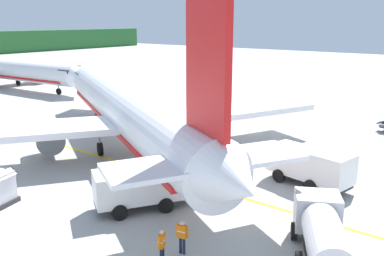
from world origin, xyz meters
TOP-DOWN VIEW (x-y plane):
  - airliner_foreground at (-1.17, 23.13)m, footprint 32.16×37.95m
  - airliner_mid_apron at (10.58, 63.30)m, footprint 29.57×35.70m
  - service_truck_fuel at (0.51, 7.45)m, footprint 3.31×6.02m
  - service_truck_baggage at (-7.85, 3.41)m, footprint 6.32×4.64m
  - service_truck_pushback at (-8.73, 13.74)m, footprint 6.20×5.04m
  - crew_marshaller at (-11.42, 8.84)m, footprint 0.33×0.61m
  - crew_loader_left at (-12.67, 9.01)m, footprint 0.61×0.35m
  - apron_guide_line at (-4.11, 18.62)m, footprint 0.30×60.00m

SIDE VIEW (x-z plane):
  - apron_guide_line at x=-4.11m, z-range 0.00..0.01m
  - crew_marshaller at x=-11.42m, z-range 0.15..1.86m
  - crew_loader_left at x=-12.67m, z-range 0.16..1.89m
  - service_truck_baggage at x=-7.85m, z-range 0.20..2.60m
  - service_truck_fuel at x=0.51m, z-range 0.18..2.76m
  - service_truck_pushback at x=-8.73m, z-range 0.18..2.82m
  - airliner_mid_apron at x=10.58m, z-range -2.19..7.99m
  - airliner_foreground at x=-1.17m, z-range -2.56..9.34m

